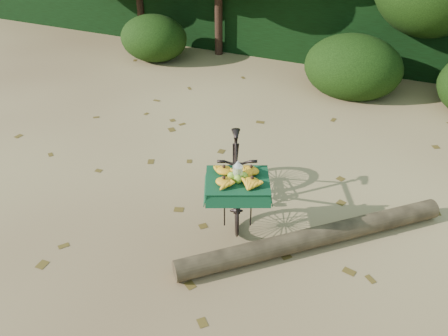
% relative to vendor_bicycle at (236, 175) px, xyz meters
% --- Properties ---
extents(ground, '(80.00, 80.00, 0.00)m').
position_rel_vendor_bicycle_xyz_m(ground, '(-0.86, 0.13, -0.52)').
color(ground, tan).
rests_on(ground, ground).
extents(vendor_bicycle, '(1.25, 1.83, 1.02)m').
position_rel_vendor_bicycle_xyz_m(vendor_bicycle, '(0.00, 0.00, 0.00)').
color(vendor_bicycle, black).
rests_on(vendor_bicycle, ground).
extents(fallen_log, '(2.68, 2.51, 0.25)m').
position_rel_vendor_bicycle_xyz_m(fallen_log, '(1.14, -0.31, -0.39)').
color(fallen_log, brown).
rests_on(fallen_log, ground).
extents(hedge_backdrop, '(26.00, 1.80, 1.80)m').
position_rel_vendor_bicycle_xyz_m(hedge_backdrop, '(-0.86, 6.43, 0.38)').
color(hedge_backdrop, black).
rests_on(hedge_backdrop, ground).
extents(bush_clumps, '(8.80, 1.70, 0.90)m').
position_rel_vendor_bicycle_xyz_m(bush_clumps, '(-0.36, 4.43, -0.07)').
color(bush_clumps, black).
rests_on(bush_clumps, ground).
extents(leaf_litter, '(7.00, 7.30, 0.01)m').
position_rel_vendor_bicycle_xyz_m(leaf_litter, '(-0.86, 0.78, -0.51)').
color(leaf_litter, '#533E16').
rests_on(leaf_litter, ground).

